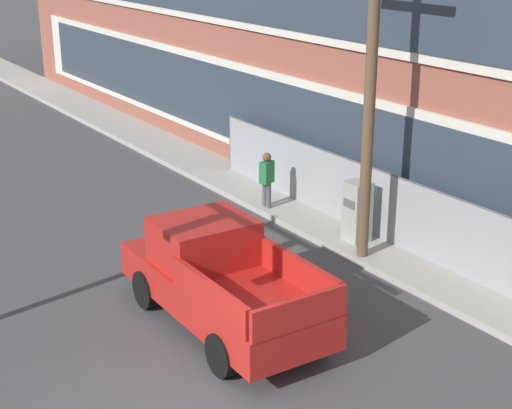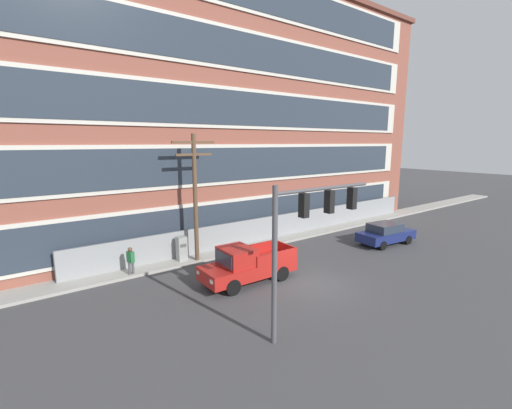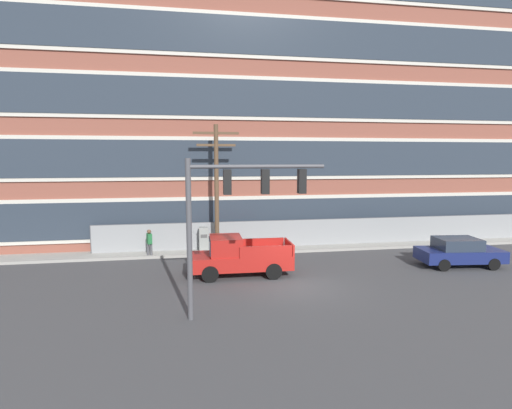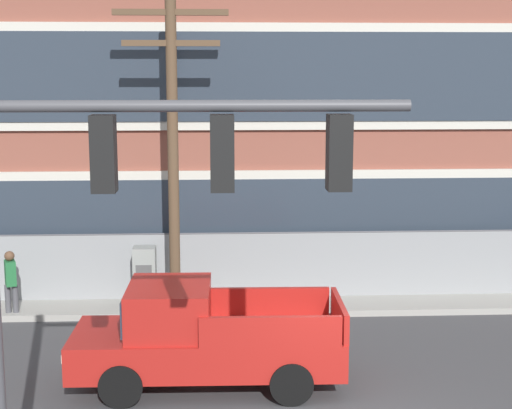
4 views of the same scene
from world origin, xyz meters
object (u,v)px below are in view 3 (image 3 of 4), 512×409
object	(u,v)px
pedestrian_near_cabinet	(149,242)
utility_pole_near_corner	(217,183)
electrical_cabinet	(204,241)
sedan_navy	(459,252)
traffic_signal_mast	(234,203)
pickup_truck_red	(238,257)

from	to	relation	value
pedestrian_near_cabinet	utility_pole_near_corner	bearing A→B (deg)	-0.60
electrical_cabinet	pedestrian_near_cabinet	distance (m)	3.23
sedan_navy	pedestrian_near_cabinet	size ratio (longest dim) A/B	2.68
traffic_signal_mast	utility_pole_near_corner	bearing A→B (deg)	89.72
sedan_navy	pedestrian_near_cabinet	world-z (taller)	pedestrian_near_cabinet
traffic_signal_mast	utility_pole_near_corner	xyz separation A→B (m)	(0.05, 9.47, 0.11)
electrical_cabinet	traffic_signal_mast	bearing A→B (deg)	-85.77
sedan_navy	utility_pole_near_corner	xyz separation A→B (m)	(-12.77, 4.64, 3.58)
utility_pole_near_corner	pedestrian_near_cabinet	world-z (taller)	utility_pole_near_corner
pickup_truck_red	traffic_signal_mast	bearing A→B (deg)	-98.45
electrical_cabinet	pickup_truck_red	bearing A→B (deg)	-72.60
pickup_truck_red	utility_pole_near_corner	distance (m)	5.56
traffic_signal_mast	sedan_navy	distance (m)	14.13
sedan_navy	traffic_signal_mast	bearing A→B (deg)	-159.34
pickup_truck_red	electrical_cabinet	size ratio (longest dim) A/B	3.15
pickup_truck_red	electrical_cabinet	distance (m)	5.03
traffic_signal_mast	utility_pole_near_corner	world-z (taller)	utility_pole_near_corner
sedan_navy	utility_pole_near_corner	bearing A→B (deg)	160.03
traffic_signal_mast	pickup_truck_red	xyz separation A→B (m)	(0.77, 5.16, -3.33)
traffic_signal_mast	electrical_cabinet	bearing A→B (deg)	94.23
utility_pole_near_corner	electrical_cabinet	size ratio (longest dim) A/B	4.72
electrical_cabinet	pedestrian_near_cabinet	world-z (taller)	pedestrian_near_cabinet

